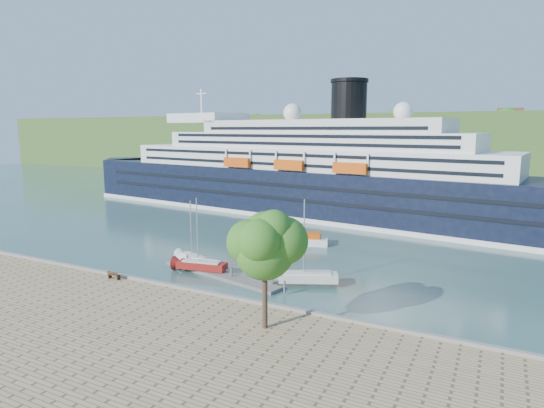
% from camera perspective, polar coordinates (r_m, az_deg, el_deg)
% --- Properties ---
extents(ground, '(400.00, 400.00, 0.00)m').
position_cam_1_polar(ground, '(54.69, -13.83, -10.65)').
color(ground, '#2F544F').
rests_on(ground, ground).
extents(far_hillside, '(400.00, 50.00, 24.00)m').
position_cam_1_polar(far_hillside, '(186.86, 16.55, 7.02)').
color(far_hillside, '#3B5E25').
rests_on(far_hillside, ground).
extents(quay_coping, '(220.00, 0.50, 0.30)m').
position_cam_1_polar(quay_coping, '(54.17, -14.02, -9.57)').
color(quay_coping, slate).
rests_on(quay_coping, promenade).
extents(cruise_ship, '(127.87, 34.19, 28.42)m').
position_cam_1_polar(cruise_ship, '(101.12, 2.56, 6.96)').
color(cruise_ship, black).
rests_on(cruise_ship, ground).
extents(park_bench, '(1.64, 0.69, 1.05)m').
position_cam_1_polar(park_bench, '(57.28, -19.19, -8.38)').
color(park_bench, '#3F2012').
rests_on(park_bench, promenade).
extents(promenade_tree, '(7.03, 7.03, 11.64)m').
position_cam_1_polar(promenade_tree, '(39.89, -0.92, -7.63)').
color(promenade_tree, '#285D18').
rests_on(promenade_tree, promenade).
extents(floating_pontoon, '(18.83, 6.30, 0.42)m').
position_cam_1_polar(floating_pontoon, '(58.77, -6.57, -8.80)').
color(floating_pontoon, slate).
rests_on(floating_pontoon, ground).
extents(sailboat_white_near, '(6.84, 3.93, 8.53)m').
position_cam_1_polar(sailboat_white_near, '(62.75, -9.88, -3.85)').
color(sailboat_white_near, silver).
rests_on(sailboat_white_near, ground).
extents(sailboat_red, '(7.50, 3.27, 9.37)m').
position_cam_1_polar(sailboat_red, '(59.33, -8.90, -4.18)').
color(sailboat_red, maroon).
rests_on(sailboat_red, ground).
extents(sailboat_white_far, '(7.89, 5.20, 9.96)m').
position_cam_1_polar(sailboat_white_far, '(53.85, 4.61, -5.17)').
color(sailboat_white_far, silver).
rests_on(sailboat_white_far, ground).
extents(tender_launch, '(7.72, 4.40, 2.02)m').
position_cam_1_polar(tender_launch, '(73.73, 4.23, -4.35)').
color(tender_launch, '#D04B0C').
rests_on(tender_launch, ground).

